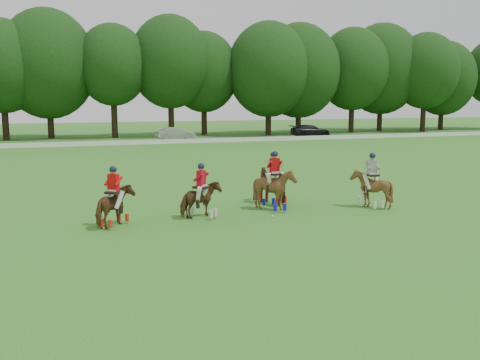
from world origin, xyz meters
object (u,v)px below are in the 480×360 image
object	(u,v)px
polo_red_a	(114,205)
car_right	(310,131)
polo_ball	(273,216)
polo_red_b	(201,199)
polo_stripe_b	(371,188)
car_mid	(175,134)
polo_red_c	(274,189)
polo_stripe_a	(273,185)

from	to	relation	value
polo_red_a	car_right	bearing A→B (deg)	55.26
polo_red_a	polo_ball	distance (m)	5.93
polo_red_b	polo_stripe_b	bearing A→B (deg)	-2.85
car_mid	polo_ball	distance (m)	39.29
polo_red_b	polo_red_a	bearing A→B (deg)	-174.15
car_mid	polo_red_b	world-z (taller)	polo_red_b
polo_red_a	polo_stripe_b	size ratio (longest dim) A/B	0.95
car_mid	polo_red_c	size ratio (longest dim) A/B	1.76
car_mid	polo_stripe_a	distance (m)	36.58
polo_stripe_b	polo_ball	distance (m)	4.70
polo_red_a	polo_stripe_a	world-z (taller)	polo_stripe_a
polo_red_a	polo_stripe_b	world-z (taller)	polo_stripe_b
polo_red_a	polo_ball	bearing A→B (deg)	-4.70
polo_red_a	polo_red_b	bearing A→B (deg)	5.85
polo_stripe_b	polo_stripe_a	bearing A→B (deg)	148.70
polo_red_b	polo_stripe_b	world-z (taller)	polo_stripe_b
polo_red_c	polo_ball	size ratio (longest dim) A/B	26.75
polo_red_b	polo_ball	size ratio (longest dim) A/B	23.36
car_right	polo_red_a	bearing A→B (deg)	147.73
polo_red_c	car_mid	bearing A→B (deg)	84.04
polo_stripe_a	polo_ball	distance (m)	2.92
polo_stripe_a	car_right	bearing A→B (deg)	61.49
polo_red_b	polo_ball	xyz separation A→B (m)	(2.59, -0.82, -0.69)
polo_red_b	polo_red_c	distance (m)	3.23
car_right	polo_stripe_a	world-z (taller)	polo_stripe_a
polo_red_a	polo_red_b	xyz separation A→B (m)	(3.28, 0.34, -0.04)
car_mid	polo_red_c	distance (m)	37.95
polo_red_a	car_mid	bearing A→B (deg)	74.88
car_right	polo_stripe_a	bearing A→B (deg)	153.97
car_mid	polo_stripe_b	distance (m)	38.57
polo_ball	polo_red_a	bearing A→B (deg)	175.30
polo_ball	polo_red_c	bearing A→B (deg)	65.01
polo_stripe_a	polo_red_b	bearing A→B (deg)	-154.04
car_right	polo_red_a	size ratio (longest dim) A/B	2.24
polo_red_c	polo_stripe_a	world-z (taller)	polo_red_c
polo_red_c	polo_ball	xyz separation A→B (m)	(-0.60, -1.29, -0.83)
polo_stripe_b	polo_red_b	bearing A→B (deg)	177.15
polo_stripe_a	polo_stripe_b	size ratio (longest dim) A/B	0.98
car_right	polo_red_c	xyz separation A→B (m)	(-20.26, -37.74, 0.18)
car_right	polo_stripe_b	xyz separation A→B (m)	(-16.24, -38.57, 0.12)
polo_stripe_a	polo_ball	xyz separation A→B (m)	(-1.08, -2.61, -0.76)
car_right	polo_red_b	size ratio (longest dim) A/B	2.31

